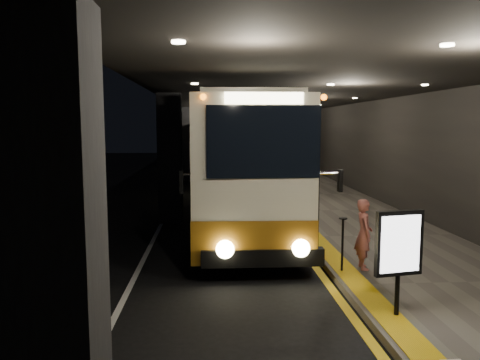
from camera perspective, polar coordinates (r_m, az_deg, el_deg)
name	(u,v)px	position (r m, az deg, el deg)	size (l,w,h in m)	color
ground	(215,252)	(12.55, -3.01, -8.71)	(90.00, 90.00, 0.00)	black
lane_line_white	(165,216)	(17.51, -9.09, -4.35)	(0.12, 50.00, 0.01)	silver
kerb_stripe_yellow	(277,215)	(17.59, 4.53, -4.23)	(0.18, 50.00, 0.01)	gold
sidewalk	(340,212)	(18.07, 12.10, -3.84)	(4.50, 50.00, 0.15)	#514C44
tactile_strip	(290,210)	(17.64, 6.15, -3.72)	(0.50, 50.00, 0.01)	gold
terminal_wall	(401,134)	(18.52, 19.08, 5.30)	(0.10, 50.00, 6.00)	black
support_columns	(170,158)	(16.20, -8.51, 2.61)	(0.80, 24.80, 4.40)	black
canopy	(282,90)	(17.34, 5.17, 10.86)	(9.00, 50.00, 0.40)	black
coach_main	(243,167)	(15.83, 0.32, 1.57)	(3.00, 12.90, 4.00)	beige
coach_second	(230,150)	(29.38, -1.27, 3.67)	(2.87, 11.89, 3.71)	beige
coach_third	(222,143)	(42.87, -2.24, 4.56)	(2.68, 11.54, 3.61)	beige
passenger_boarding	(364,234)	(10.79, 14.86, -6.39)	(0.57, 0.38, 1.57)	#AC5A50
info_sign	(399,245)	(8.24, 18.84, -7.55)	(0.85, 0.27, 1.79)	black
stanchion_post	(342,245)	(10.53, 12.38, -7.73)	(0.05, 0.05, 1.18)	black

